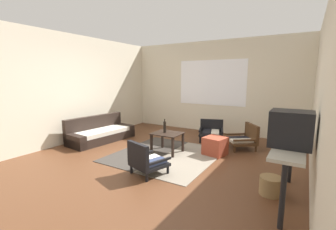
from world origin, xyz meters
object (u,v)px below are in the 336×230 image
(clay_vase, at_px, (292,130))
(glass_bottle, at_px, (165,127))
(couch, at_px, (100,133))
(console_shelf, at_px, (289,152))
(armchair_by_window, at_px, (211,131))
(armchair_striped_foreground, at_px, (146,160))
(coffee_table, at_px, (167,137))
(ottoman_orange, at_px, (215,146))
(crt_television, at_px, (291,129))
(armchair_corner, at_px, (244,138))
(wicker_basket, at_px, (271,186))

(clay_vase, distance_m, glass_bottle, 2.56)
(couch, xyz_separation_m, console_shelf, (4.39, -0.80, 0.49))
(armchair_by_window, bearing_deg, console_shelf, -50.56)
(armchair_by_window, height_order, armchair_striped_foreground, armchair_striped_foreground)
(coffee_table, relative_size, armchair_striped_foreground, 0.93)
(armchair_by_window, relative_size, clay_vase, 2.50)
(armchair_by_window, height_order, console_shelf, console_shelf)
(couch, distance_m, ottoman_orange, 2.98)
(ottoman_orange, height_order, console_shelf, console_shelf)
(clay_vase, bearing_deg, crt_television, -90.41)
(armchair_corner, height_order, console_shelf, console_shelf)
(couch, relative_size, crt_television, 3.70)
(armchair_by_window, relative_size, glass_bottle, 2.52)
(couch, relative_size, console_shelf, 1.22)
(console_shelf, bearing_deg, ottoman_orange, 138.04)
(couch, relative_size, armchair_by_window, 2.32)
(ottoman_orange, bearing_deg, console_shelf, -41.96)
(coffee_table, relative_size, armchair_by_window, 0.81)
(armchair_by_window, xyz_separation_m, armchair_striped_foreground, (-0.17, -2.64, 0.01))
(console_shelf, xyz_separation_m, glass_bottle, (-2.47, 0.90, -0.12))
(couch, xyz_separation_m, coffee_table, (2.00, 0.09, 0.15))
(ottoman_orange, xyz_separation_m, glass_bottle, (-1.02, -0.40, 0.38))
(coffee_table, relative_size, crt_television, 1.29)
(armchair_corner, distance_m, clay_vase, 2.12)
(armchair_striped_foreground, xyz_separation_m, crt_television, (2.10, 0.18, 0.75))
(armchair_by_window, bearing_deg, glass_bottle, -110.24)
(couch, bearing_deg, glass_bottle, 2.88)
(couch, xyz_separation_m, crt_television, (4.39, -0.92, 0.81))
(couch, distance_m, wicker_basket, 4.26)
(couch, xyz_separation_m, ottoman_orange, (2.94, 0.50, -0.01))
(glass_bottle, bearing_deg, clay_vase, -13.18)
(coffee_table, relative_size, wicker_basket, 2.01)
(couch, height_order, glass_bottle, glass_bottle)
(ottoman_orange, relative_size, clay_vase, 1.38)
(armchair_corner, height_order, crt_television, crt_television)
(armchair_striped_foreground, height_order, crt_television, crt_television)
(armchair_striped_foreground, bearing_deg, coffee_table, 103.99)
(armchair_by_window, xyz_separation_m, clay_vase, (1.93, -2.03, 0.66))
(armchair_striped_foreground, relative_size, glass_bottle, 2.20)
(armchair_by_window, distance_m, crt_television, 3.22)
(armchair_corner, height_order, clay_vase, clay_vase)
(console_shelf, bearing_deg, glass_bottle, 159.94)
(couch, height_order, armchair_striped_foreground, couch)
(clay_vase, height_order, glass_bottle, clay_vase)
(console_shelf, relative_size, crt_television, 3.02)
(glass_bottle, bearing_deg, coffee_table, -6.53)
(armchair_corner, bearing_deg, console_shelf, -63.58)
(coffee_table, bearing_deg, wicker_basket, -20.12)
(glass_bottle, xyz_separation_m, wicker_basket, (2.27, -0.81, -0.44))
(couch, distance_m, coffee_table, 2.00)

